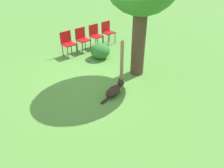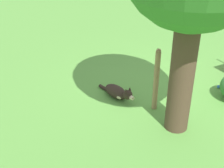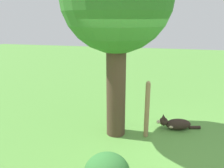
% 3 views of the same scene
% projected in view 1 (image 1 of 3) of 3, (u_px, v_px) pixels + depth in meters
% --- Properties ---
extents(ground_plane, '(30.00, 30.00, 0.00)m').
position_uv_depth(ground_plane, '(107.00, 75.00, 6.95)').
color(ground_plane, '#56933D').
extents(dog, '(0.43, 1.03, 0.37)m').
position_uv_depth(dog, '(115.00, 90.00, 5.97)').
color(dog, '#2D231C').
rests_on(dog, ground_plane).
extents(fence_post, '(0.10, 0.10, 1.27)m').
position_uv_depth(fence_post, '(122.00, 61.00, 6.37)').
color(fence_post, '#937551').
rests_on(fence_post, ground_plane).
extents(red_chair_0, '(0.44, 0.46, 0.90)m').
position_uv_depth(red_chair_0, '(68.00, 42.00, 7.97)').
color(red_chair_0, '#B21419').
rests_on(red_chair_0, ground_plane).
extents(red_chair_1, '(0.44, 0.46, 0.90)m').
position_uv_depth(red_chair_1, '(82.00, 38.00, 8.34)').
color(red_chair_1, '#B21419').
rests_on(red_chair_1, ground_plane).
extents(red_chair_2, '(0.44, 0.46, 0.90)m').
position_uv_depth(red_chair_2, '(95.00, 34.00, 8.72)').
color(red_chair_2, '#B21419').
rests_on(red_chair_2, ground_plane).
extents(red_chair_3, '(0.44, 0.46, 0.90)m').
position_uv_depth(red_chair_3, '(108.00, 31.00, 9.09)').
color(red_chair_3, '#B21419').
rests_on(red_chair_3, ground_plane).
extents(tennis_ball, '(0.07, 0.07, 0.07)m').
position_uv_depth(tennis_ball, '(89.00, 61.00, 7.78)').
color(tennis_ball, blue).
rests_on(tennis_ball, ground_plane).
extents(low_shrub, '(0.71, 0.71, 0.57)m').
position_uv_depth(low_shrub, '(100.00, 51.00, 7.92)').
color(low_shrub, '#337533').
rests_on(low_shrub, ground_plane).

